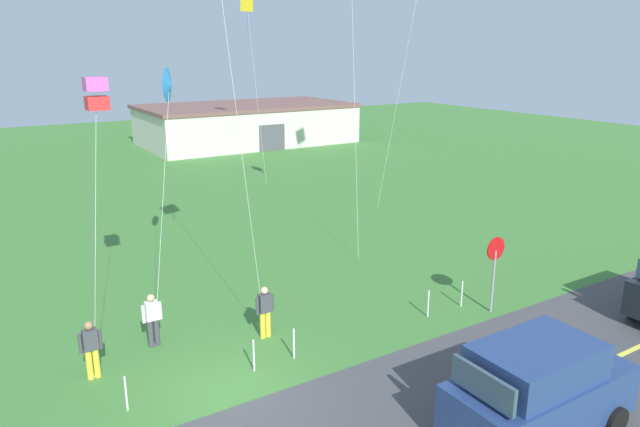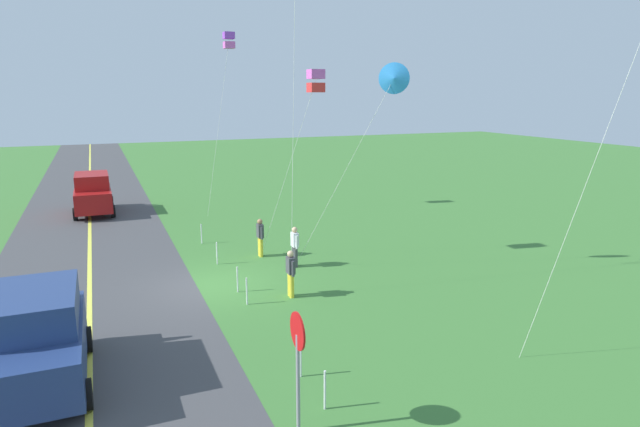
{
  "view_description": "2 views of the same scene",
  "coord_description": "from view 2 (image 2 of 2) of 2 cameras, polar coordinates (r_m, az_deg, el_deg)",
  "views": [
    {
      "loc": [
        -4.78,
        -11.83,
        8.24
      ],
      "look_at": [
        3.31,
        1.15,
        3.9
      ],
      "focal_mm": 32.5,
      "sensor_mm": 36.0,
      "label": 1
    },
    {
      "loc": [
        18.18,
        -3.41,
        6.66
      ],
      "look_at": [
        1.46,
        3.55,
        2.61
      ],
      "focal_mm": 30.33,
      "sensor_mm": 36.0,
      "label": 2
    }
  ],
  "objects": [
    {
      "name": "road_centre_stripe",
      "position": [
        19.37,
        -23.15,
        -8.55
      ],
      "size": [
        120.0,
        0.16,
        0.0
      ],
      "primitive_type": "cube",
      "color": "#E5E04C",
      "rests_on": "asphalt_road"
    },
    {
      "name": "car_parked_west_far",
      "position": [
        32.94,
        -22.84,
        1.99
      ],
      "size": [
        4.4,
        2.12,
        2.24
      ],
      "color": "maroon",
      "rests_on": "ground"
    },
    {
      "name": "kite_red_low",
      "position": [
        19.8,
        7.78,
        13.89
      ],
      "size": [
        2.32,
        3.6,
        7.72
      ],
      "color": "silver",
      "rests_on": "ground"
    },
    {
      "name": "fence_post_2",
      "position": [
        18.75,
        -8.7,
        -6.89
      ],
      "size": [
        0.05,
        0.05,
        0.9
      ],
      "primitive_type": "cylinder",
      "color": "silver",
      "rests_on": "ground"
    },
    {
      "name": "fence_post_3",
      "position": [
        17.64,
        -7.73,
        -8.13
      ],
      "size": [
        0.05,
        0.05,
        0.9
      ],
      "primitive_type": "cylinder",
      "color": "silver",
      "rests_on": "ground"
    },
    {
      "name": "fence_post_5",
      "position": [
        12.15,
        0.52,
        -18.13
      ],
      "size": [
        0.05,
        0.05,
        0.9
      ],
      "primitive_type": "cylinder",
      "color": "silver",
      "rests_on": "ground"
    },
    {
      "name": "ground_plane",
      "position": [
        19.67,
        -11.34,
        -7.59
      ],
      "size": [
        120.0,
        120.0,
        0.1
      ],
      "primitive_type": "cube",
      "color": "#3D7533"
    },
    {
      "name": "person_adult_near",
      "position": [
        21.07,
        -2.68,
        -3.37
      ],
      "size": [
        0.58,
        0.22,
        1.6
      ],
      "rotation": [
        0.0,
        0.0,
        0.37
      ],
      "color": "#3F3F47",
      "rests_on": "ground"
    },
    {
      "name": "car_suv_foreground",
      "position": [
        14.27,
        -27.53,
        -11.59
      ],
      "size": [
        4.4,
        2.12,
        2.24
      ],
      "color": "navy",
      "rests_on": "ground"
    },
    {
      "name": "person_adult_companion",
      "position": [
        22.5,
        -6.33,
        -2.4
      ],
      "size": [
        0.58,
        0.22,
        1.6
      ],
      "rotation": [
        0.0,
        0.0,
        2.17
      ],
      "color": "yellow",
      "rests_on": "ground"
    },
    {
      "name": "stop_sign",
      "position": [
        10.81,
        -2.35,
        -14.1
      ],
      "size": [
        0.76,
        0.08,
        2.56
      ],
      "color": "gray",
      "rests_on": "ground"
    },
    {
      "name": "fence_post_4",
      "position": [
        13.35,
        -2.06,
        -15.12
      ],
      "size": [
        0.05,
        0.05,
        0.9
      ],
      "primitive_type": "cylinder",
      "color": "silver",
      "rests_on": "ground"
    },
    {
      "name": "asphalt_road",
      "position": [
        19.37,
        -23.14,
        -8.56
      ],
      "size": [
        120.0,
        7.0,
        0.0
      ],
      "primitive_type": "cube",
      "color": "#424244",
      "rests_on": "ground"
    },
    {
      "name": "fence_post_0",
      "position": [
        24.96,
        -12.4,
        -2.1
      ],
      "size": [
        0.05,
        0.05,
        0.9
      ],
      "primitive_type": "cylinder",
      "color": "silver",
      "rests_on": "ground"
    },
    {
      "name": "kite_orange_near",
      "position": [
        31.2,
        -9.6,
        17.52
      ],
      "size": [
        1.23,
        2.05,
        9.88
      ],
      "color": "silver",
      "rests_on": "ground"
    },
    {
      "name": "fence_post_1",
      "position": [
        21.83,
        -10.82,
        -4.15
      ],
      "size": [
        0.05,
        0.05,
        0.9
      ],
      "primitive_type": "cylinder",
      "color": "silver",
      "rests_on": "ground"
    },
    {
      "name": "person_child_watcher",
      "position": [
        18.01,
        -3.11,
        -6.18
      ],
      "size": [
        0.58,
        0.22,
        1.6
      ],
      "rotation": [
        0.0,
        0.0,
        2.43
      ],
      "color": "yellow",
      "rests_on": "ground"
    },
    {
      "name": "kite_blue_mid",
      "position": [
        21.3,
        -0.46,
        13.77
      ],
      "size": [
        1.46,
        2.31,
        7.54
      ],
      "color": "silver",
      "rests_on": "ground"
    }
  ]
}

